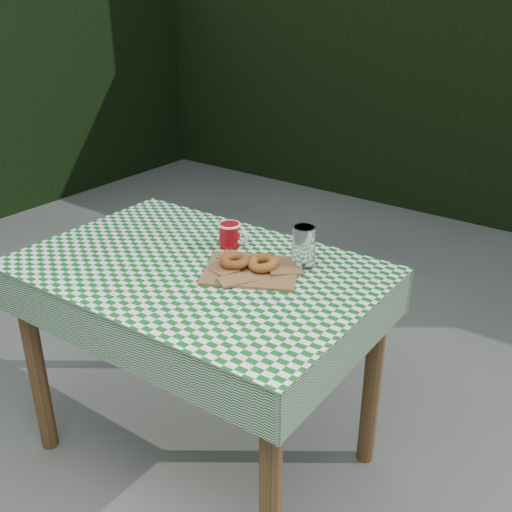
{
  "coord_description": "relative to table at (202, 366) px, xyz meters",
  "views": [
    {
      "loc": [
        1.01,
        -1.21,
        1.58
      ],
      "look_at": [
        0.0,
        0.16,
        0.79
      ],
      "focal_mm": 42.05,
      "sensor_mm": 36.0,
      "label": 1
    }
  ],
  "objects": [
    {
      "name": "ground",
      "position": [
        0.14,
        -0.04,
        -0.38
      ],
      "size": [
        60.0,
        60.0,
        0.0
      ],
      "primitive_type": "plane",
      "color": "#4F4F4A",
      "rests_on": "ground"
    },
    {
      "name": "table",
      "position": [
        0.0,
        0.0,
        0.0
      ],
      "size": [
        1.12,
        0.76,
        0.75
      ],
      "primitive_type": "cube",
      "rotation": [
        0.0,
        0.0,
        0.02
      ],
      "color": "brown",
      "rests_on": "ground"
    },
    {
      "name": "tablecloth",
      "position": [
        0.0,
        0.0,
        0.38
      ],
      "size": [
        1.14,
        0.78,
        0.01
      ],
      "primitive_type": "cube",
      "rotation": [
        0.0,
        0.0,
        0.02
      ],
      "color": "#0C5018",
      "rests_on": "table"
    },
    {
      "name": "paper_bag",
      "position": [
        0.16,
        0.07,
        0.39
      ],
      "size": [
        0.36,
        0.33,
        0.02
      ],
      "primitive_type": "cube",
      "rotation": [
        0.0,
        0.0,
        0.48
      ],
      "color": "brown",
      "rests_on": "tablecloth"
    },
    {
      "name": "bagel_front",
      "position": [
        0.11,
        0.05,
        0.41
      ],
      "size": [
        0.12,
        0.12,
        0.03
      ],
      "primitive_type": "torus",
      "rotation": [
        0.0,
        0.0,
        0.35
      ],
      "color": "brown",
      "rests_on": "paper_bag"
    },
    {
      "name": "bagel_back",
      "position": [
        0.19,
        0.09,
        0.41
      ],
      "size": [
        0.12,
        0.12,
        0.03
      ],
      "primitive_type": "torus",
      "rotation": [
        0.0,
        0.0,
        -0.35
      ],
      "color": "#A56722",
      "rests_on": "paper_bag"
    },
    {
      "name": "coffee_mug",
      "position": [
        -0.01,
        0.18,
        0.42
      ],
      "size": [
        0.16,
        0.16,
        0.08
      ],
      "primitive_type": null,
      "rotation": [
        0.0,
        0.0,
        0.13
      ],
      "color": "maroon",
      "rests_on": "tablecloth"
    },
    {
      "name": "drinking_glass",
      "position": [
        0.27,
        0.2,
        0.45
      ],
      "size": [
        0.08,
        0.08,
        0.13
      ],
      "primitive_type": "cylinder",
      "rotation": [
        0.0,
        0.0,
        0.16
      ],
      "color": "white",
      "rests_on": "tablecloth"
    }
  ]
}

